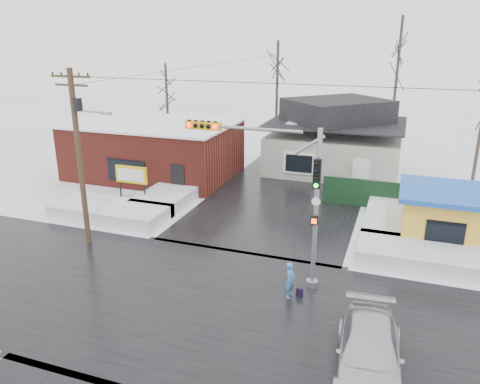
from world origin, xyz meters
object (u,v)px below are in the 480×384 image
(pedestrian, at_px, (290,280))
(car, at_px, (369,354))
(traffic_signal, at_px, (280,184))
(utility_pole, at_px, (80,149))
(kiosk, at_px, (443,215))
(marquee_sign, at_px, (131,176))

(pedestrian, height_order, car, pedestrian)
(traffic_signal, xyz_separation_m, pedestrian, (0.86, -1.13, -3.76))
(utility_pole, bearing_deg, pedestrian, -8.42)
(traffic_signal, relative_size, kiosk, 1.52)
(utility_pole, xyz_separation_m, pedestrian, (11.23, -1.66, -4.33))
(pedestrian, bearing_deg, car, -125.48)
(traffic_signal, bearing_deg, kiosk, 44.84)
(utility_pole, relative_size, marquee_sign, 3.53)
(marquee_sign, height_order, car, marquee_sign)
(marquee_sign, height_order, pedestrian, marquee_sign)
(kiosk, height_order, car, kiosk)
(marquee_sign, relative_size, pedestrian, 1.63)
(utility_pole, relative_size, pedestrian, 5.75)
(traffic_signal, distance_m, utility_pole, 10.39)
(pedestrian, bearing_deg, kiosk, -26.17)
(traffic_signal, distance_m, pedestrian, 4.02)
(traffic_signal, relative_size, utility_pole, 0.78)
(kiosk, bearing_deg, marquee_sign, -178.45)
(traffic_signal, xyz_separation_m, car, (4.36, -4.82, -3.79))
(traffic_signal, height_order, marquee_sign, traffic_signal)
(utility_pole, xyz_separation_m, kiosk, (17.43, 6.49, -3.65))
(traffic_signal, height_order, utility_pole, utility_pole)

